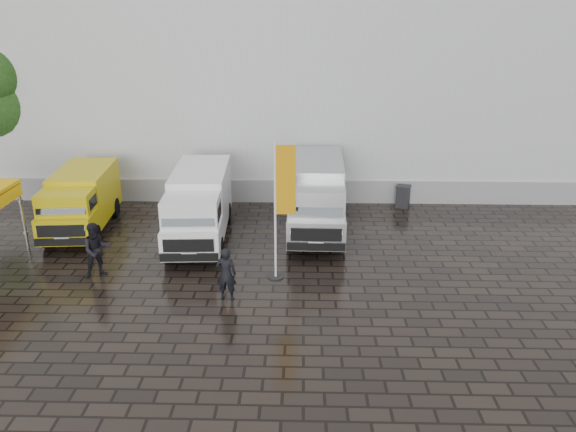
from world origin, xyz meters
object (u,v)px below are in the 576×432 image
van_silver (316,198)px  person_tent (97,250)px  flagpole (281,204)px  wheelie_bin (403,196)px  person_front (226,274)px  van_yellow (81,203)px  van_white (199,207)px

van_silver → person_tent: van_silver is taller
flagpole → wheelie_bin: size_ratio=4.73×
person_front → van_silver: bearing=-111.8°
person_front → wheelie_bin: bearing=-123.8°
wheelie_bin → person_tent: 12.88m
van_yellow → person_tent: 4.30m
van_white → person_tent: van_white is taller
van_yellow → van_silver: (8.95, 0.33, 0.17)m
van_silver → person_tent: 8.20m
person_tent → van_silver: bearing=1.6°
van_silver → person_front: (-2.74, -5.61, -0.49)m
van_yellow → wheelie_bin: van_yellow is taller
van_yellow → van_silver: size_ratio=0.81×
van_white → van_silver: van_silver is taller
van_yellow → wheelie_bin: 13.14m
person_front → van_yellow: bearing=-36.2°
van_white → person_tent: 4.17m
van_yellow → van_white: van_white is taller
van_silver → flagpole: flagpole is taller
wheelie_bin → person_tent: person_tent is taller
wheelie_bin → van_yellow: bearing=-147.4°
person_tent → flagpole: bearing=-28.9°
van_silver → flagpole: (-1.18, -4.16, 1.17)m
van_yellow → van_white: size_ratio=0.85×
van_yellow → person_front: 8.17m
van_white → person_front: 4.84m
van_white → van_silver: 4.43m
flagpole → van_white: bearing=135.1°
flagpole → person_tent: 6.07m
flagpole → wheelie_bin: flagpole is taller
van_silver → person_front: 6.26m
wheelie_bin → person_front: bearing=-108.9°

